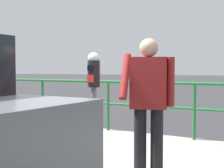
{
  "coord_description": "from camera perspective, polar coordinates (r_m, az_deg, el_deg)",
  "views": [
    {
      "loc": [
        2.61,
        -3.09,
        1.43
      ],
      "look_at": [
        0.58,
        0.37,
        1.26
      ],
      "focal_mm": 51.96,
      "sensor_mm": 36.0,
      "label": 1
    }
  ],
  "objects": [
    {
      "name": "sidewalk_curb",
      "position": [
        5.4,
        0.45,
        -12.04
      ],
      "size": [
        36.0,
        2.89,
        0.15
      ],
      "primitive_type": "cube",
      "color": "#9E9B93",
      "rests_on": "ground"
    },
    {
      "name": "pedestrian_at_meter",
      "position": [
        3.88,
        6.45,
        -2.57
      ],
      "size": [
        0.6,
        0.56,
        1.66
      ],
      "rotation": [
        0.0,
        0.0,
        -2.84
      ],
      "color": "black",
      "rests_on": "sidewalk_curb"
    },
    {
      "name": "background_railing",
      "position": [
        6.43,
        6.36,
        -2.21
      ],
      "size": [
        24.06,
        0.06,
        1.06
      ],
      "color": "#1E602D",
      "rests_on": "sidewalk_curb"
    },
    {
      "name": "parking_meter",
      "position": [
        4.1,
        -3.23,
        -0.6
      ],
      "size": [
        0.16,
        0.17,
        1.5
      ],
      "rotation": [
        0.0,
        0.0,
        3.2
      ],
      "color": "slate",
      "rests_on": "sidewalk_curb"
    }
  ]
}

